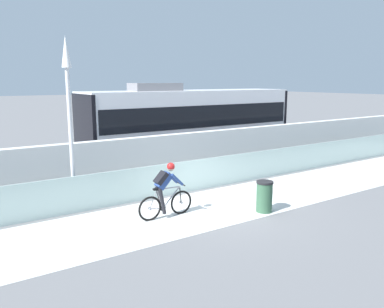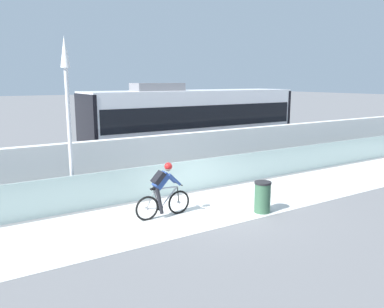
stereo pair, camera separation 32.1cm
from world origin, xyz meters
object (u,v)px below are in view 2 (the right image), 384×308
object	(u,v)px
tram	(193,122)
lamp_post_antenna	(68,102)
cyclist_on_bike	(163,191)
trash_bin	(262,197)

from	to	relation	value
tram	lamp_post_antenna	bearing A→B (deg)	-147.64
cyclist_on_bike	lamp_post_antenna	distance (m)	3.85
lamp_post_antenna	cyclist_on_bike	bearing A→B (deg)	-47.20
cyclist_on_bike	lamp_post_antenna	size ratio (longest dim) A/B	0.34
tram	trash_bin	size ratio (longest dim) A/B	11.52
cyclist_on_bike	lamp_post_antenna	world-z (taller)	lamp_post_antenna
cyclist_on_bike	trash_bin	size ratio (longest dim) A/B	1.84
tram	lamp_post_antenna	size ratio (longest dim) A/B	2.13
tram	cyclist_on_bike	distance (m)	8.81
trash_bin	tram	bearing A→B (deg)	71.51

